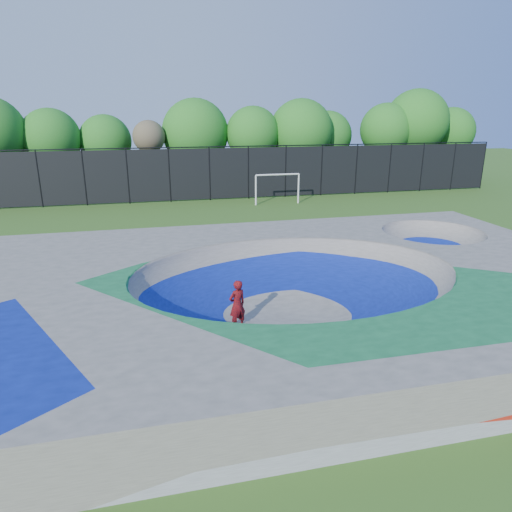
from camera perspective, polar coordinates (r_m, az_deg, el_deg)
The scene contains 7 objects.
ground at distance 15.81m, azimuth 4.82°, elevation -6.86°, with size 120.00×120.00×0.00m, color #305718.
skate_deck at distance 15.51m, azimuth 4.89°, elevation -4.34°, with size 22.00×14.00×1.50m, color gray.
skater at distance 14.24m, azimuth -2.36°, elevation -6.12°, with size 0.59×0.39×1.61m, color #B60E11.
skateboard at distance 14.57m, azimuth -2.32°, elevation -8.93°, with size 0.78×0.22×0.05m, color black.
soccer_goal at distance 33.62m, azimuth 2.70°, elevation 9.09°, with size 3.36×0.12×2.22m.
fence at distance 35.23m, azimuth -5.81°, elevation 10.33°, with size 48.09×0.09×4.04m.
treeline at distance 39.61m, azimuth -8.77°, elevation 15.29°, with size 53.02×6.84×8.62m.
Camera 1 is at (-4.58, -13.64, 6.55)m, focal length 32.00 mm.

